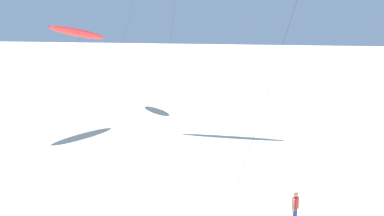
% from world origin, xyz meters
% --- Properties ---
extents(flying_kite_0, '(4.79, 5.56, 8.69)m').
position_xyz_m(flying_kite_0, '(-12.60, 37.17, 7.74)').
color(flying_kite_0, red).
rests_on(flying_kite_0, ground).
extents(person_near_left, '(0.30, 0.47, 1.62)m').
position_xyz_m(person_near_left, '(5.60, 20.24, 0.89)').
color(person_near_left, '#284CA3').
rests_on(person_near_left, ground).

